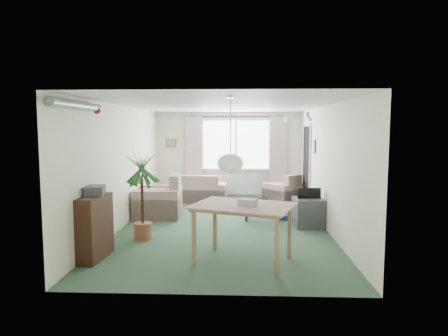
{
  "coord_description": "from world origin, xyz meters",
  "views": [
    {
      "loc": [
        0.35,
        -7.78,
        1.97
      ],
      "look_at": [
        0.0,
        0.3,
        1.15
      ],
      "focal_mm": 32.0,
      "sensor_mm": 36.0,
      "label": 1
    }
  ],
  "objects_px": {
    "coffee_table": "(263,212)",
    "tv_cube": "(309,212)",
    "dining_table": "(243,234)",
    "pet_bed": "(287,215)",
    "bookshelf": "(95,227)",
    "armchair_corner": "(284,188)",
    "armchair_left": "(158,196)",
    "houseplant": "(142,195)",
    "sofa": "(199,188)"
  },
  "relations": [
    {
      "from": "armchair_corner",
      "to": "pet_bed",
      "type": "distance_m",
      "value": 1.9
    },
    {
      "from": "bookshelf",
      "to": "armchair_left",
      "type": "bearing_deg",
      "value": 87.53
    },
    {
      "from": "bookshelf",
      "to": "pet_bed",
      "type": "bearing_deg",
      "value": 45.96
    },
    {
      "from": "armchair_corner",
      "to": "coffee_table",
      "type": "distance_m",
      "value": 2.19
    },
    {
      "from": "armchair_corner",
      "to": "coffee_table",
      "type": "relative_size",
      "value": 1.06
    },
    {
      "from": "armchair_left",
      "to": "houseplant",
      "type": "distance_m",
      "value": 1.86
    },
    {
      "from": "armchair_left",
      "to": "coffee_table",
      "type": "xyz_separation_m",
      "value": [
        2.32,
        -0.25,
        -0.29
      ]
    },
    {
      "from": "armchair_corner",
      "to": "bookshelf",
      "type": "bearing_deg",
      "value": 12.7
    },
    {
      "from": "dining_table",
      "to": "pet_bed",
      "type": "relative_size",
      "value": 2.5
    },
    {
      "from": "pet_bed",
      "to": "bookshelf",
      "type": "bearing_deg",
      "value": -138.26
    },
    {
      "from": "coffee_table",
      "to": "tv_cube",
      "type": "distance_m",
      "value": 1.03
    },
    {
      "from": "sofa",
      "to": "armchair_corner",
      "type": "xyz_separation_m",
      "value": [
        2.25,
        -0.02,
        0.01
      ]
    },
    {
      "from": "bookshelf",
      "to": "pet_bed",
      "type": "xyz_separation_m",
      "value": [
        3.2,
        2.86,
        -0.43
      ]
    },
    {
      "from": "armchair_corner",
      "to": "houseplant",
      "type": "relative_size",
      "value": 0.53
    },
    {
      "from": "sofa",
      "to": "pet_bed",
      "type": "bearing_deg",
      "value": 139.48
    },
    {
      "from": "dining_table",
      "to": "pet_bed",
      "type": "height_order",
      "value": "dining_table"
    },
    {
      "from": "sofa",
      "to": "dining_table",
      "type": "xyz_separation_m",
      "value": [
        1.15,
        -4.77,
        0.05
      ]
    },
    {
      "from": "bookshelf",
      "to": "tv_cube",
      "type": "relative_size",
      "value": 1.53
    },
    {
      "from": "coffee_table",
      "to": "bookshelf",
      "type": "bearing_deg",
      "value": -135.04
    },
    {
      "from": "sofa",
      "to": "tv_cube",
      "type": "height_order",
      "value": "sofa"
    },
    {
      "from": "sofa",
      "to": "armchair_corner",
      "type": "bearing_deg",
      "value": -179.57
    },
    {
      "from": "armchair_left",
      "to": "houseplant",
      "type": "xyz_separation_m",
      "value": [
        0.11,
        -1.82,
        0.32
      ]
    },
    {
      "from": "coffee_table",
      "to": "tv_cube",
      "type": "height_order",
      "value": "tv_cube"
    },
    {
      "from": "coffee_table",
      "to": "dining_table",
      "type": "height_order",
      "value": "dining_table"
    },
    {
      "from": "armchair_left",
      "to": "tv_cube",
      "type": "bearing_deg",
      "value": 73.11
    },
    {
      "from": "coffee_table",
      "to": "pet_bed",
      "type": "bearing_deg",
      "value": 20.56
    },
    {
      "from": "tv_cube",
      "to": "armchair_corner",
      "type": "bearing_deg",
      "value": 90.78
    },
    {
      "from": "bookshelf",
      "to": "pet_bed",
      "type": "distance_m",
      "value": 4.31
    },
    {
      "from": "dining_table",
      "to": "tv_cube",
      "type": "xyz_separation_m",
      "value": [
        1.32,
        2.15,
        -0.13
      ]
    },
    {
      "from": "armchair_corner",
      "to": "dining_table",
      "type": "bearing_deg",
      "value": 34.72
    },
    {
      "from": "armchair_left",
      "to": "pet_bed",
      "type": "height_order",
      "value": "armchair_left"
    },
    {
      "from": "armchair_left",
      "to": "pet_bed",
      "type": "xyz_separation_m",
      "value": [
        2.86,
        -0.04,
        -0.41
      ]
    },
    {
      "from": "tv_cube",
      "to": "pet_bed",
      "type": "xyz_separation_m",
      "value": [
        -0.34,
        0.73,
        -0.23
      ]
    },
    {
      "from": "coffee_table",
      "to": "pet_bed",
      "type": "xyz_separation_m",
      "value": [
        0.55,
        0.2,
        -0.12
      ]
    },
    {
      "from": "houseplant",
      "to": "dining_table",
      "type": "xyz_separation_m",
      "value": [
        1.77,
        -1.1,
        -0.37
      ]
    },
    {
      "from": "sofa",
      "to": "dining_table",
      "type": "height_order",
      "value": "dining_table"
    },
    {
      "from": "dining_table",
      "to": "pet_bed",
      "type": "bearing_deg",
      "value": 71.1
    },
    {
      "from": "armchair_corner",
      "to": "dining_table",
      "type": "distance_m",
      "value": 4.87
    },
    {
      "from": "armchair_corner",
      "to": "armchair_left",
      "type": "distance_m",
      "value": 3.49
    },
    {
      "from": "coffee_table",
      "to": "sofa",
      "type": "bearing_deg",
      "value": 127.14
    },
    {
      "from": "bookshelf",
      "to": "tv_cube",
      "type": "height_order",
      "value": "bookshelf"
    },
    {
      "from": "armchair_left",
      "to": "pet_bed",
      "type": "bearing_deg",
      "value": 85.84
    },
    {
      "from": "coffee_table",
      "to": "bookshelf",
      "type": "distance_m",
      "value": 3.77
    },
    {
      "from": "coffee_table",
      "to": "houseplant",
      "type": "distance_m",
      "value": 2.78
    },
    {
      "from": "houseplant",
      "to": "dining_table",
      "type": "height_order",
      "value": "houseplant"
    },
    {
      "from": "sofa",
      "to": "armchair_corner",
      "type": "height_order",
      "value": "armchair_corner"
    },
    {
      "from": "sofa",
      "to": "bookshelf",
      "type": "xyz_separation_m",
      "value": [
        -1.07,
        -4.75,
        0.12
      ]
    },
    {
      "from": "sofa",
      "to": "pet_bed",
      "type": "xyz_separation_m",
      "value": [
        2.14,
        -1.9,
        -0.31
      ]
    },
    {
      "from": "bookshelf",
      "to": "dining_table",
      "type": "height_order",
      "value": "bookshelf"
    },
    {
      "from": "bookshelf",
      "to": "houseplant",
      "type": "relative_size",
      "value": 0.61
    }
  ]
}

